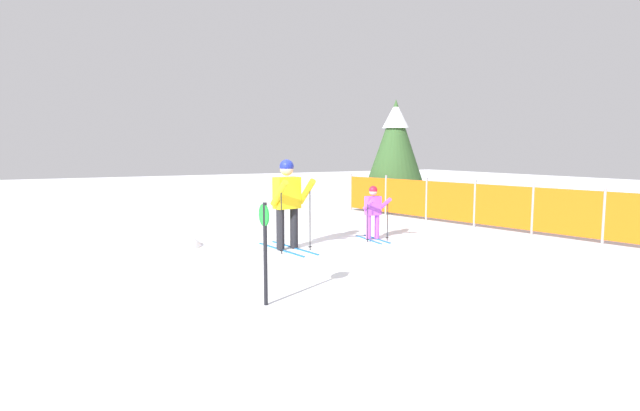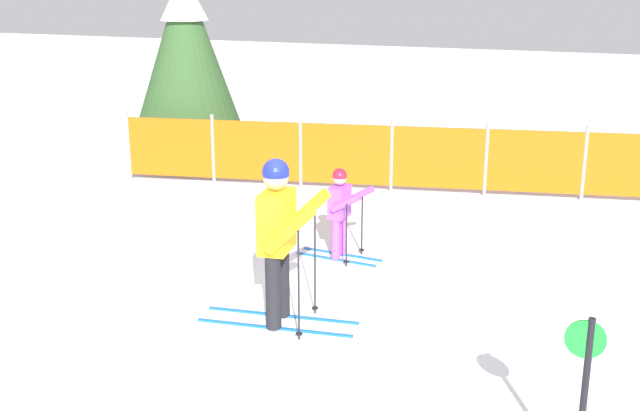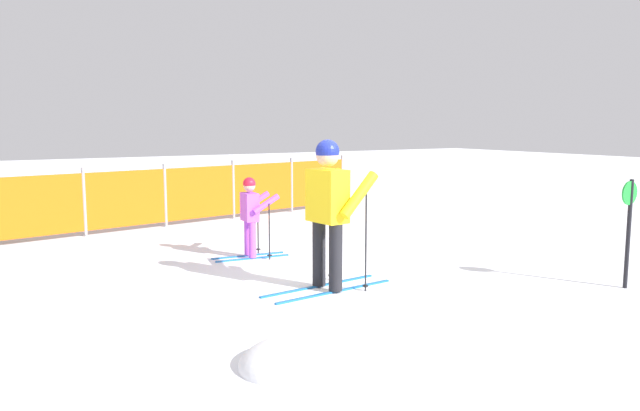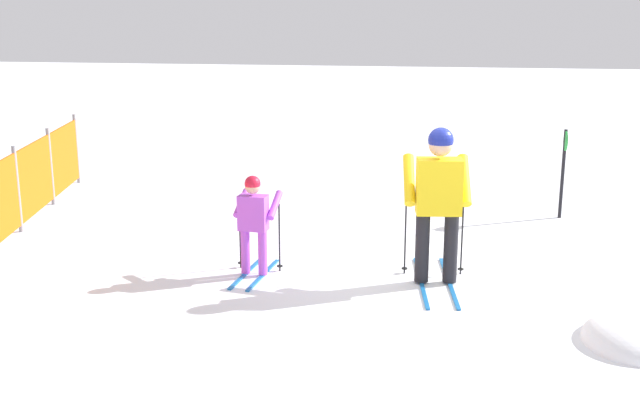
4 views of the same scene
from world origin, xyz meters
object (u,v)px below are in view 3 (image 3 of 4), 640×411
Objects in this scene: skier_adult at (329,201)px; safety_fence at (165,195)px; skier_child at (251,211)px; trail_marker at (629,221)px.

safety_fence is (-0.30, 5.38, -0.46)m from skier_adult.
safety_fence is (-0.25, 3.31, -0.09)m from skier_child.
skier_child is 0.91× the size of trail_marker.
skier_adult is at bearing -82.96° from skier_child.
skier_child is at bearing 84.79° from skier_adult.
skier_adult is 1.50× the size of skier_child.
skier_adult is 5.41m from safety_fence.
skier_adult reaches higher than safety_fence.
skier_child is (-0.04, 2.07, -0.36)m from skier_adult.
skier_child is at bearing -85.67° from safety_fence.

